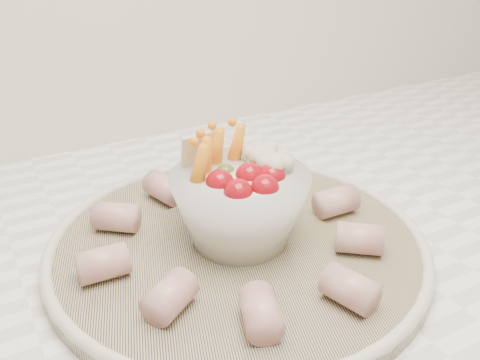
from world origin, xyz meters
TOP-DOWN VIEW (x-y plane):
  - serving_platter at (-0.08, 1.40)m, footprint 0.49×0.49m
  - veggie_bowl at (-0.07, 1.40)m, footprint 0.14×0.14m
  - cured_meat_rolls at (-0.08, 1.40)m, footprint 0.31×0.31m

SIDE VIEW (x-z plane):
  - serving_platter at x=-0.08m, z-range 0.92..0.94m
  - cured_meat_rolls at x=-0.08m, z-range 0.94..0.97m
  - veggie_bowl at x=-0.07m, z-range 0.92..1.03m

